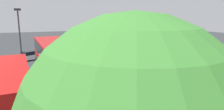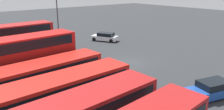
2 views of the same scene
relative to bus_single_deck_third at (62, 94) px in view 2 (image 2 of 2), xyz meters
The scene contains 9 objects.
ground_plane 13.05m from the bus_single_deck_third, 64.48° to the right, with size 140.00×140.00×0.00m, color #2D3033.
bus_single_deck_third is the anchor object (origin of this frame).
bus_single_deck_fourth 3.75m from the bus_single_deck_third, ahead, with size 3.24×11.80×2.95m.
bus_double_decker_fifth 7.25m from the bus_single_deck_third, ahead, with size 3.19×11.31×4.55m.
bus_single_deck_sixth 10.86m from the bus_single_deck_third, ahead, with size 2.75×11.06×2.95m.
bus_double_decker_seventh 14.63m from the bus_single_deck_third, ahead, with size 2.84×11.56×4.55m.
car_hatchback_silver 12.24m from the bus_single_deck_third, 116.48° to the right, with size 2.91×4.61×1.43m.
car_small_green 23.13m from the bus_single_deck_third, 45.21° to the right, with size 4.67×3.62×1.43m.
lamp_post_tall 19.57m from the bus_single_deck_third, 26.17° to the right, with size 0.70×0.30×7.55m.
Camera 2 is at (-19.15, 18.22, 8.99)m, focal length 36.58 mm.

